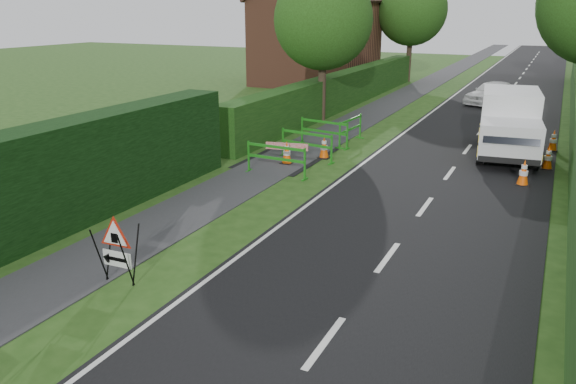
% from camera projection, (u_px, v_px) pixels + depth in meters
% --- Properties ---
extents(ground, '(120.00, 120.00, 0.00)m').
position_uv_depth(ground, '(157.00, 337.00, 8.99)').
color(ground, '#224614').
rests_on(ground, ground).
extents(road_surface, '(6.00, 90.00, 0.02)m').
position_uv_depth(road_surface, '(515.00, 85.00, 37.90)').
color(road_surface, black).
rests_on(road_surface, ground).
extents(footpath, '(2.00, 90.00, 0.02)m').
position_uv_depth(footpath, '(433.00, 81.00, 40.17)').
color(footpath, '#2D2D30').
rests_on(footpath, ground).
extents(hedge_west_far, '(1.00, 24.00, 1.80)m').
position_uv_depth(hedge_west_far, '(343.00, 106.00, 29.87)').
color(hedge_west_far, '#14380F').
rests_on(hedge_west_far, ground).
extents(house_west, '(7.50, 7.40, 7.88)m').
position_uv_depth(house_west, '(316.00, 40.00, 37.87)').
color(house_west, brown).
rests_on(house_west, ground).
extents(tree_nw, '(4.40, 4.40, 6.70)m').
position_uv_depth(tree_nw, '(323.00, 20.00, 24.88)').
color(tree_nw, '#2D2116').
rests_on(tree_nw, ground).
extents(tree_fw, '(4.80, 4.80, 7.24)m').
position_uv_depth(tree_fw, '(412.00, 10.00, 38.46)').
color(tree_fw, '#2D2116').
rests_on(tree_fw, ground).
extents(triangle_sign, '(0.82, 0.82, 1.15)m').
position_uv_depth(triangle_sign, '(114.00, 245.00, 10.48)').
color(triangle_sign, black).
rests_on(triangle_sign, ground).
extents(works_van, '(2.47, 5.07, 2.22)m').
position_uv_depth(works_van, '(509.00, 122.00, 19.67)').
color(works_van, silver).
rests_on(works_van, ground).
extents(traffic_cone_0, '(0.38, 0.38, 0.79)m').
position_uv_depth(traffic_cone_0, '(524.00, 172.00, 16.53)').
color(traffic_cone_0, black).
rests_on(traffic_cone_0, ground).
extents(traffic_cone_1, '(0.38, 0.38, 0.79)m').
position_uv_depth(traffic_cone_1, '(548.00, 157.00, 18.18)').
color(traffic_cone_1, black).
rests_on(traffic_cone_1, ground).
extents(traffic_cone_2, '(0.38, 0.38, 0.79)m').
position_uv_depth(traffic_cone_2, '(553.00, 140.00, 20.52)').
color(traffic_cone_2, black).
rests_on(traffic_cone_2, ground).
extents(traffic_cone_3, '(0.38, 0.38, 0.79)m').
position_uv_depth(traffic_cone_3, '(287.00, 152.00, 18.81)').
color(traffic_cone_3, black).
rests_on(traffic_cone_3, ground).
extents(traffic_cone_4, '(0.38, 0.38, 0.79)m').
position_uv_depth(traffic_cone_4, '(324.00, 147.00, 19.52)').
color(traffic_cone_4, black).
rests_on(traffic_cone_4, ground).
extents(ped_barrier_0, '(2.07, 0.43, 1.00)m').
position_uv_depth(ped_barrier_0, '(276.00, 156.00, 17.41)').
color(ped_barrier_0, '#1B7B16').
rests_on(ped_barrier_0, ground).
extents(ped_barrier_1, '(2.09, 0.68, 1.00)m').
position_uv_depth(ped_barrier_1, '(307.00, 142.00, 19.25)').
color(ped_barrier_1, '#1B7B16').
rests_on(ped_barrier_1, ground).
extents(ped_barrier_2, '(2.09, 0.68, 1.00)m').
position_uv_depth(ped_barrier_2, '(324.00, 130.00, 21.18)').
color(ped_barrier_2, '#1B7B16').
rests_on(ped_barrier_2, ground).
extents(ped_barrier_3, '(0.48, 2.08, 1.00)m').
position_uv_depth(ped_barrier_3, '(351.00, 127.00, 21.62)').
color(ped_barrier_3, '#1B7B16').
rests_on(ped_barrier_3, ground).
extents(redwhite_plank, '(1.47, 0.36, 0.25)m').
position_uv_depth(redwhite_plank, '(287.00, 159.00, 19.52)').
color(redwhite_plank, red).
rests_on(redwhite_plank, ground).
extents(hatchback_car, '(2.87, 4.02, 1.27)m').
position_uv_depth(hatchback_car, '(492.00, 93.00, 30.25)').
color(hatchback_car, white).
rests_on(hatchback_car, ground).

